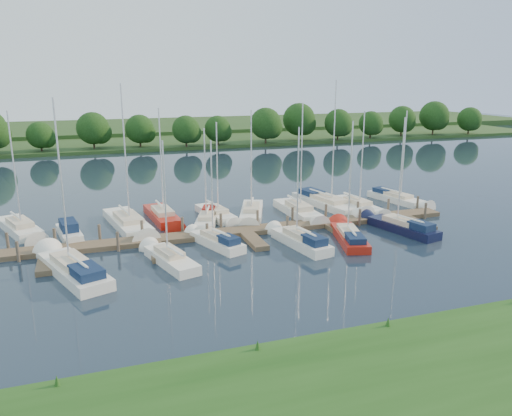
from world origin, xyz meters
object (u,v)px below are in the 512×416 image
object	(u,v)px
sailboat_n_5	(217,215)
dock	(246,233)
sailboat_s_2	(216,242)
motorboat	(70,233)
sailboat_n_0	(21,230)

from	to	relation	value
sailboat_n_5	dock	bearing A→B (deg)	89.70
sailboat_n_5	sailboat_s_2	bearing A→B (deg)	65.15
dock	sailboat_n_5	size ratio (longest dim) A/B	4.13
dock	sailboat_s_2	distance (m)	3.66
motorboat	sailboat_n_5	xyz separation A→B (m)	(13.48, 1.77, -0.09)
sailboat_n_0	sailboat_n_5	xyz separation A→B (m)	(17.58, -0.93, -0.00)
dock	sailboat_s_2	bearing A→B (deg)	-150.00
sailboat_n_0	sailboat_n_5	bearing A→B (deg)	155.23
sailboat_n_0	sailboat_n_5	size ratio (longest dim) A/B	1.15
dock	sailboat_n_0	size ratio (longest dim) A/B	3.60
motorboat	sailboat_n_5	size ratio (longest dim) A/B	0.58
dock	motorboat	xyz separation A→B (m)	(-14.51, 4.36, 0.17)
motorboat	sailboat_n_0	bearing A→B (deg)	-43.37
dock	sailboat_s_2	xyz separation A→B (m)	(-3.17, -1.83, 0.14)
sailboat_n_0	sailboat_s_2	world-z (taller)	sailboat_n_0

